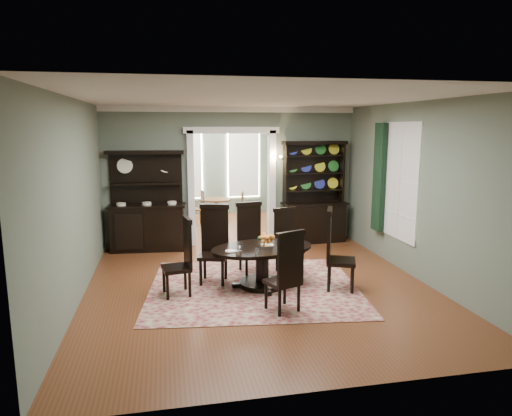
# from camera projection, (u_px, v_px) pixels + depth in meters

# --- Properties ---
(room) EXTENTS (5.51, 6.01, 3.01)m
(room) POSITION_uv_depth(u_px,v_px,m) (259.00, 191.00, 7.17)
(room) COLOR brown
(room) RESTS_ON ground
(parlor) EXTENTS (3.51, 3.50, 3.01)m
(parlor) POSITION_uv_depth(u_px,v_px,m) (218.00, 166.00, 12.48)
(parlor) COLOR brown
(parlor) RESTS_ON ground
(doorway_trim) EXTENTS (2.08, 0.25, 2.57)m
(doorway_trim) POSITION_uv_depth(u_px,v_px,m) (232.00, 171.00, 10.02)
(doorway_trim) COLOR white
(doorway_trim) RESTS_ON floor
(right_window) EXTENTS (0.15, 1.47, 2.12)m
(right_window) POSITION_uv_depth(u_px,v_px,m) (390.00, 180.00, 8.54)
(right_window) COLOR white
(right_window) RESTS_ON wall_right
(wall_sconce) EXTENTS (0.27, 0.21, 0.21)m
(wall_sconce) POSITION_uv_depth(u_px,v_px,m) (275.00, 158.00, 10.01)
(wall_sconce) COLOR #AD872E
(wall_sconce) RESTS_ON back_wall_right
(rug) EXTENTS (3.65, 3.28, 0.01)m
(rug) POSITION_uv_depth(u_px,v_px,m) (254.00, 287.00, 7.42)
(rug) COLOR maroon
(rug) RESTS_ON floor
(dining_table) EXTENTS (1.87, 1.84, 0.67)m
(dining_table) POSITION_uv_depth(u_px,v_px,m) (262.00, 259.00, 7.39)
(dining_table) COLOR black
(dining_table) RESTS_ON rug
(centerpiece) EXTENTS (1.27, 0.82, 0.21)m
(centerpiece) POSITION_uv_depth(u_px,v_px,m) (266.00, 244.00, 7.30)
(centerpiece) COLOR white
(centerpiece) RESTS_ON dining_table
(chair_far_left) EXTENTS (0.59, 0.57, 1.30)m
(chair_far_left) POSITION_uv_depth(u_px,v_px,m) (214.00, 241.00, 7.63)
(chair_far_left) COLOR black
(chair_far_left) RESTS_ON rug
(chair_far_mid) EXTENTS (0.52, 0.50, 1.25)m
(chair_far_mid) POSITION_uv_depth(u_px,v_px,m) (251.00, 235.00, 8.17)
(chair_far_mid) COLOR black
(chair_far_mid) RESTS_ON rug
(chair_far_right) EXTENTS (0.51, 0.50, 1.16)m
(chair_far_right) POSITION_uv_depth(u_px,v_px,m) (287.00, 238.00, 8.14)
(chair_far_right) COLOR black
(chair_far_right) RESTS_ON rug
(chair_end_left) EXTENTS (0.49, 0.51, 1.22)m
(chair_end_left) POSITION_uv_depth(u_px,v_px,m) (183.00, 255.00, 7.00)
(chair_end_left) COLOR black
(chair_end_left) RESTS_ON rug
(chair_end_right) EXTENTS (0.61, 0.62, 1.31)m
(chair_end_right) POSITION_uv_depth(u_px,v_px,m) (334.00, 247.00, 7.24)
(chair_end_right) COLOR black
(chair_end_right) RESTS_ON rug
(chair_near) EXTENTS (0.56, 0.55, 1.19)m
(chair_near) POSITION_uv_depth(u_px,v_px,m) (287.00, 270.00, 6.29)
(chair_near) COLOR black
(chair_near) RESTS_ON rug
(sideboard) EXTENTS (1.63, 0.69, 2.09)m
(sideboard) POSITION_uv_depth(u_px,v_px,m) (147.00, 216.00, 9.58)
(sideboard) COLOR black
(sideboard) RESTS_ON floor
(welsh_dresser) EXTENTS (1.48, 0.60, 2.26)m
(welsh_dresser) POSITION_uv_depth(u_px,v_px,m) (314.00, 206.00, 10.27)
(welsh_dresser) COLOR black
(welsh_dresser) RESTS_ON floor
(parlor_table) EXTENTS (0.75, 0.75, 0.70)m
(parlor_table) POSITION_uv_depth(u_px,v_px,m) (217.00, 208.00, 12.06)
(parlor_table) COLOR brown
(parlor_table) RESTS_ON parlor_floor
(parlor_chair_left) EXTENTS (0.40, 0.39, 0.92)m
(parlor_chair_left) POSITION_uv_depth(u_px,v_px,m) (199.00, 207.00, 12.00)
(parlor_chair_left) COLOR brown
(parlor_chair_left) RESTS_ON parlor_floor
(parlor_chair_right) EXTENTS (0.40, 0.39, 0.88)m
(parlor_chair_right) POSITION_uv_depth(u_px,v_px,m) (246.00, 207.00, 12.06)
(parlor_chair_right) COLOR brown
(parlor_chair_right) RESTS_ON parlor_floor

